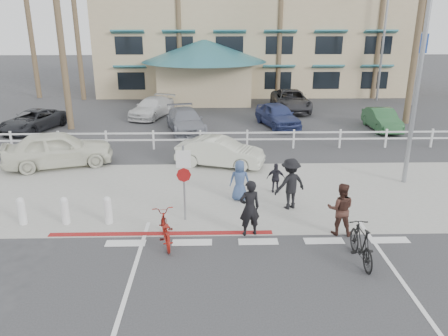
{
  "coord_description": "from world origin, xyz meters",
  "views": [
    {
      "loc": [
        -1.32,
        -11.11,
        6.45
      ],
      "look_at": [
        -0.97,
        3.15,
        1.5
      ],
      "focal_mm": 35.0,
      "sensor_mm": 36.0,
      "label": 1
    }
  ],
  "objects_px": {
    "sign_post": "(184,179)",
    "bike_black": "(361,244)",
    "bike_red": "(165,229)",
    "car_red_compact": "(58,149)",
    "car_white_sedan": "(220,152)"
  },
  "relations": [
    {
      "from": "bike_black",
      "to": "car_white_sedan",
      "type": "relative_size",
      "value": 0.47
    },
    {
      "from": "sign_post",
      "to": "car_white_sedan",
      "type": "height_order",
      "value": "sign_post"
    },
    {
      "from": "sign_post",
      "to": "bike_black",
      "type": "distance_m",
      "value": 5.8
    },
    {
      "from": "bike_red",
      "to": "bike_black",
      "type": "xyz_separation_m",
      "value": [
        5.51,
        -1.19,
        0.08
      ]
    },
    {
      "from": "sign_post",
      "to": "bike_red",
      "type": "height_order",
      "value": "sign_post"
    },
    {
      "from": "bike_black",
      "to": "car_red_compact",
      "type": "distance_m",
      "value": 13.99
    },
    {
      "from": "bike_red",
      "to": "car_red_compact",
      "type": "xyz_separation_m",
      "value": [
        -5.56,
        7.35,
        0.33
      ]
    },
    {
      "from": "sign_post",
      "to": "bike_black",
      "type": "bearing_deg",
      "value": -29.01
    },
    {
      "from": "bike_red",
      "to": "car_white_sedan",
      "type": "height_order",
      "value": "car_white_sedan"
    },
    {
      "from": "sign_post",
      "to": "bike_black",
      "type": "xyz_separation_m",
      "value": [
        5.01,
        -2.78,
        -0.89
      ]
    },
    {
      "from": "sign_post",
      "to": "car_white_sedan",
      "type": "relative_size",
      "value": 0.73
    },
    {
      "from": "car_red_compact",
      "to": "bike_black",
      "type": "bearing_deg",
      "value": -145.11
    },
    {
      "from": "sign_post",
      "to": "bike_black",
      "type": "relative_size",
      "value": 1.56
    },
    {
      "from": "car_red_compact",
      "to": "bike_red",
      "type": "bearing_deg",
      "value": -160.34
    },
    {
      "from": "car_red_compact",
      "to": "car_white_sedan",
      "type": "bearing_deg",
      "value": -108.62
    }
  ]
}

